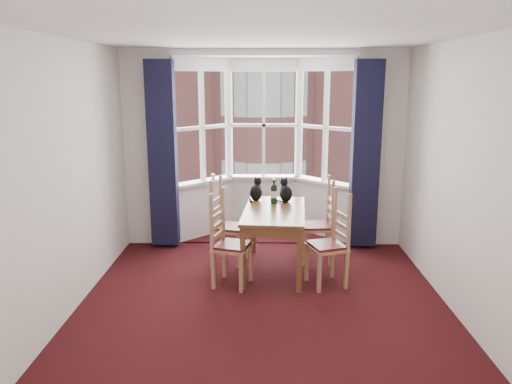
{
  "coord_description": "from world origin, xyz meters",
  "views": [
    {
      "loc": [
        0.0,
        -4.85,
        2.41
      ],
      "look_at": [
        -0.09,
        1.05,
        1.05
      ],
      "focal_mm": 35.0,
      "sensor_mm": 36.0,
      "label": 1
    }
  ],
  "objects_px": {
    "chair_right_far": "(323,227)",
    "candle_tall": "(213,177)",
    "dining_table": "(274,218)",
    "wine_bottle": "(274,193)",
    "chair_left_near": "(225,246)",
    "cat_right": "(286,192)",
    "chair_left_far": "(223,228)",
    "cat_left": "(256,191)",
    "chair_right_near": "(334,246)"
  },
  "relations": [
    {
      "from": "cat_left",
      "to": "cat_right",
      "type": "xyz_separation_m",
      "value": [
        0.39,
        -0.07,
        0.0
      ]
    },
    {
      "from": "chair_left_far",
      "to": "chair_right_near",
      "type": "relative_size",
      "value": 1.0
    },
    {
      "from": "chair_right_far",
      "to": "candle_tall",
      "type": "relative_size",
      "value": 8.81
    },
    {
      "from": "chair_left_near",
      "to": "cat_right",
      "type": "distance_m",
      "value": 1.23
    },
    {
      "from": "chair_right_near",
      "to": "cat_right",
      "type": "distance_m",
      "value": 1.1
    },
    {
      "from": "chair_left_near",
      "to": "chair_right_near",
      "type": "bearing_deg",
      "value": 0.87
    },
    {
      "from": "cat_left",
      "to": "wine_bottle",
      "type": "relative_size",
      "value": 0.97
    },
    {
      "from": "chair_left_far",
      "to": "cat_left",
      "type": "distance_m",
      "value": 0.66
    },
    {
      "from": "dining_table",
      "to": "candle_tall",
      "type": "xyz_separation_m",
      "value": [
        -0.91,
        1.44,
        0.22
      ]
    },
    {
      "from": "chair_left_far",
      "to": "wine_bottle",
      "type": "distance_m",
      "value": 0.82
    },
    {
      "from": "dining_table",
      "to": "chair_right_far",
      "type": "bearing_deg",
      "value": 27.7
    },
    {
      "from": "dining_table",
      "to": "chair_right_near",
      "type": "height_order",
      "value": "chair_right_near"
    },
    {
      "from": "candle_tall",
      "to": "wine_bottle",
      "type": "bearing_deg",
      "value": -51.07
    },
    {
      "from": "dining_table",
      "to": "cat_left",
      "type": "xyz_separation_m",
      "value": [
        -0.23,
        0.49,
        0.22
      ]
    },
    {
      "from": "wine_bottle",
      "to": "candle_tall",
      "type": "relative_size",
      "value": 3.12
    },
    {
      "from": "chair_left_far",
      "to": "wine_bottle",
      "type": "xyz_separation_m",
      "value": [
        0.66,
        0.04,
        0.47
      ]
    },
    {
      "from": "dining_table",
      "to": "cat_right",
      "type": "height_order",
      "value": "cat_right"
    },
    {
      "from": "chair_left_near",
      "to": "candle_tall",
      "type": "height_order",
      "value": "candle_tall"
    },
    {
      "from": "chair_left_far",
      "to": "chair_right_far",
      "type": "distance_m",
      "value": 1.32
    },
    {
      "from": "chair_left_near",
      "to": "chair_left_far",
      "type": "distance_m",
      "value": 0.73
    },
    {
      "from": "dining_table",
      "to": "chair_left_near",
      "type": "bearing_deg",
      "value": -142.86
    },
    {
      "from": "dining_table",
      "to": "cat_left",
      "type": "distance_m",
      "value": 0.59
    },
    {
      "from": "dining_table",
      "to": "wine_bottle",
      "type": "xyz_separation_m",
      "value": [
        -0.0,
        0.32,
        0.25
      ]
    },
    {
      "from": "dining_table",
      "to": "chair_left_near",
      "type": "xyz_separation_m",
      "value": [
        -0.59,
        -0.45,
        -0.23
      ]
    },
    {
      "from": "chair_left_near",
      "to": "cat_left",
      "type": "relative_size",
      "value": 2.9
    },
    {
      "from": "chair_right_far",
      "to": "chair_right_near",
      "type": "bearing_deg",
      "value": -87.24
    },
    {
      "from": "chair_left_far",
      "to": "dining_table",
      "type": "bearing_deg",
      "value": -23.08
    },
    {
      "from": "wine_bottle",
      "to": "dining_table",
      "type": "bearing_deg",
      "value": -89.71
    },
    {
      "from": "chair_left_far",
      "to": "cat_left",
      "type": "height_order",
      "value": "cat_left"
    },
    {
      "from": "chair_right_near",
      "to": "wine_bottle",
      "type": "height_order",
      "value": "wine_bottle"
    },
    {
      "from": "chair_left_near",
      "to": "cat_right",
      "type": "bearing_deg",
      "value": 49.42
    },
    {
      "from": "chair_right_near",
      "to": "cat_left",
      "type": "relative_size",
      "value": 2.9
    },
    {
      "from": "chair_right_near",
      "to": "dining_table",
      "type": "bearing_deg",
      "value": 148.46
    },
    {
      "from": "chair_right_far",
      "to": "cat_left",
      "type": "relative_size",
      "value": 2.9
    },
    {
      "from": "chair_right_far",
      "to": "wine_bottle",
      "type": "distance_m",
      "value": 0.81
    },
    {
      "from": "cat_right",
      "to": "candle_tall",
      "type": "height_order",
      "value": "cat_right"
    },
    {
      "from": "dining_table",
      "to": "wine_bottle",
      "type": "distance_m",
      "value": 0.4
    },
    {
      "from": "wine_bottle",
      "to": "cat_right",
      "type": "bearing_deg",
      "value": 33.64
    },
    {
      "from": "chair_left_far",
      "to": "cat_left",
      "type": "bearing_deg",
      "value": 25.62
    },
    {
      "from": "cat_right",
      "to": "candle_tall",
      "type": "bearing_deg",
      "value": 136.38
    },
    {
      "from": "chair_left_near",
      "to": "candle_tall",
      "type": "bearing_deg",
      "value": 99.6
    },
    {
      "from": "chair_right_near",
      "to": "candle_tall",
      "type": "bearing_deg",
      "value": 130.62
    },
    {
      "from": "chair_right_far",
      "to": "wine_bottle",
      "type": "relative_size",
      "value": 2.82
    },
    {
      "from": "chair_left_far",
      "to": "cat_right",
      "type": "distance_m",
      "value": 0.95
    },
    {
      "from": "cat_right",
      "to": "chair_right_near",
      "type": "bearing_deg",
      "value": -57.82
    },
    {
      "from": "cat_left",
      "to": "candle_tall",
      "type": "relative_size",
      "value": 3.04
    },
    {
      "from": "dining_table",
      "to": "chair_left_near",
      "type": "height_order",
      "value": "chair_left_near"
    },
    {
      "from": "chair_left_far",
      "to": "wine_bottle",
      "type": "bearing_deg",
      "value": 3.07
    },
    {
      "from": "chair_right_near",
      "to": "cat_left",
      "type": "height_order",
      "value": "cat_left"
    },
    {
      "from": "dining_table",
      "to": "chair_right_far",
      "type": "distance_m",
      "value": 0.78
    }
  ]
}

